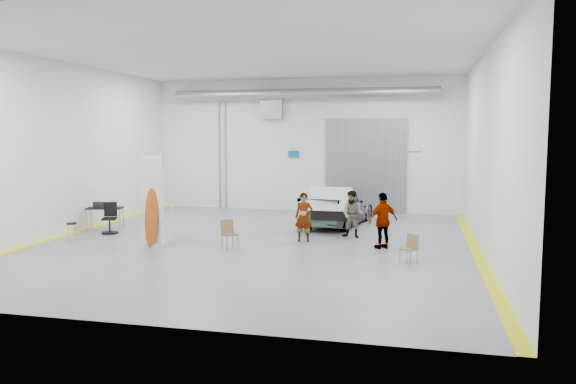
% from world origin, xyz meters
% --- Properties ---
extents(ground, '(16.00, 16.00, 0.00)m').
position_xyz_m(ground, '(0.00, 0.00, 0.00)').
color(ground, slate).
rests_on(ground, ground).
extents(room_shell, '(14.02, 16.18, 6.01)m').
position_xyz_m(room_shell, '(0.24, 2.22, 4.08)').
color(room_shell, silver).
rests_on(room_shell, ground).
extents(sedan_car, '(2.64, 4.76, 1.30)m').
position_xyz_m(sedan_car, '(2.08, 4.21, 0.65)').
color(sedan_car, silver).
rests_on(sedan_car, ground).
extents(person_a, '(0.62, 0.44, 1.62)m').
position_xyz_m(person_a, '(1.48, 0.61, 0.81)').
color(person_a, '#876649').
rests_on(person_a, ground).
extents(person_b, '(0.91, 0.77, 1.61)m').
position_xyz_m(person_b, '(2.96, 1.67, 0.81)').
color(person_b, '#43667B').
rests_on(person_b, ground).
extents(person_c, '(1.05, 0.96, 1.75)m').
position_xyz_m(person_c, '(4.08, 0.05, 0.87)').
color(person_c, '#A06535').
rests_on(person_c, ground).
extents(surfboard_display, '(0.85, 0.35, 3.03)m').
position_xyz_m(surfboard_display, '(-2.88, -1.41, 1.23)').
color(surfboard_display, white).
rests_on(surfboard_display, ground).
extents(folding_chair_near, '(0.59, 0.66, 0.89)m').
position_xyz_m(folding_chair_near, '(-0.50, -1.08, 0.28)').
color(folding_chair_near, brown).
rests_on(folding_chair_near, ground).
extents(folding_chair_far, '(0.52, 0.57, 0.80)m').
position_xyz_m(folding_chair_far, '(4.89, -1.86, 0.25)').
color(folding_chair_far, brown).
rests_on(folding_chair_far, ground).
extents(shop_stool, '(0.34, 0.34, 0.67)m').
position_xyz_m(shop_stool, '(-5.80, -1.35, 0.33)').
color(shop_stool, black).
rests_on(shop_stool, ground).
extents(work_table, '(1.42, 0.98, 1.06)m').
position_xyz_m(work_table, '(-6.22, 1.24, 0.82)').
color(work_table, gray).
rests_on(work_table, ground).
extents(office_chair, '(0.60, 0.63, 1.09)m').
position_xyz_m(office_chair, '(-5.52, 0.54, 0.48)').
color(office_chair, black).
rests_on(office_chair, ground).
extents(trunk_lid, '(1.52, 0.92, 0.04)m').
position_xyz_m(trunk_lid, '(2.08, 2.22, 1.32)').
color(trunk_lid, silver).
rests_on(trunk_lid, sedan_car).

